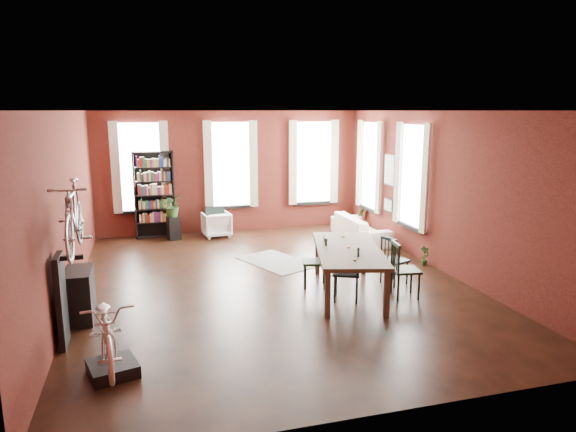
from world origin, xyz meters
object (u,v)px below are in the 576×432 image
object	(u,v)px
console_table	(80,295)
dining_chair_b	(315,261)
cream_sofa	(360,224)
plant_stand	(174,228)
white_armchair	(216,223)
dining_chair_d	(394,260)
bicycle_floor	(105,298)
dining_chair_a	(346,272)
bike_trainer	(113,368)
dining_table	(348,271)
bookshelf	(154,195)
dining_chair_c	(406,270)

from	to	relation	value
console_table	dining_chair_b	bearing A→B (deg)	6.77
cream_sofa	plant_stand	world-z (taller)	cream_sofa
white_armchair	cream_sofa	size ratio (longest dim) A/B	0.33
dining_chair_d	bicycle_floor	size ratio (longest dim) A/B	0.55
cream_sofa	dining_chair_a	bearing A→B (deg)	153.21
dining_chair_a	white_armchair	world-z (taller)	dining_chair_a
dining_chair_b	console_table	xyz separation A→B (m)	(-4.00, -0.47, -0.08)
dining_chair_a	bike_trainer	xyz separation A→B (m)	(-3.74, -1.63, -0.41)
dining_table	bicycle_floor	world-z (taller)	bicycle_floor
console_table	dining_chair_d	bearing A→B (deg)	2.40
bookshelf	cream_sofa	world-z (taller)	bookshelf
white_armchair	bicycle_floor	size ratio (longest dim) A/B	0.42
dining_chair_d	white_armchair	distance (m)	5.33
dining_chair_b	dining_chair_d	xyz separation A→B (m)	(1.49, -0.24, -0.02)
dining_table	console_table	distance (m)	4.46
dining_chair_b	plant_stand	bearing A→B (deg)	-136.74
dining_table	bike_trainer	bearing A→B (deg)	-138.81
bike_trainer	dining_table	bearing A→B (deg)	26.34
dining_chair_c	dining_chair_b	bearing A→B (deg)	63.66
dining_chair_a	dining_chair_b	world-z (taller)	dining_chair_a
white_armchair	bike_trainer	world-z (taller)	white_armchair
dining_chair_c	bookshelf	bearing A→B (deg)	44.15
console_table	dining_table	bearing A→B (deg)	-0.11
white_armchair	cream_sofa	distance (m)	3.69
plant_stand	dining_chair_b	bearing A→B (deg)	-62.02
dining_chair_d	plant_stand	distance (m)	5.94
dining_chair_b	bike_trainer	bearing A→B (deg)	-39.66
dining_chair_c	plant_stand	distance (m)	6.40
console_table	dining_chair_c	bearing A→B (deg)	-4.93
dining_table	cream_sofa	size ratio (longest dim) A/B	1.16
dining_chair_c	dining_table	bearing A→B (deg)	71.40
bicycle_floor	bike_trainer	bearing A→B (deg)	-48.37
dining_table	dining_chair_d	world-z (taller)	dining_chair_d
dining_table	cream_sofa	world-z (taller)	dining_table
dining_table	dining_chair_b	size ratio (longest dim) A/B	2.53
white_armchair	console_table	bearing A→B (deg)	54.26
bookshelf	cream_sofa	distance (m)	5.28
dining_chair_b	dining_chair_d	world-z (taller)	dining_chair_b
bookshelf	console_table	size ratio (longest dim) A/B	2.75
dining_chair_a	plant_stand	distance (m)	5.74
dining_chair_d	plant_stand	xyz separation A→B (m)	(-3.79, 4.57, -0.16)
dining_table	white_armchair	world-z (taller)	dining_table
bike_trainer	console_table	bearing A→B (deg)	106.23
dining_chair_b	cream_sofa	size ratio (longest dim) A/B	0.46
plant_stand	dining_chair_a	bearing A→B (deg)	-62.97
bicycle_floor	console_table	bearing A→B (deg)	98.68
dining_chair_b	cream_sofa	world-z (taller)	dining_chair_b
dining_chair_c	console_table	distance (m)	5.37
dining_chair_d	dining_chair_b	bearing A→B (deg)	60.30
plant_stand	dining_table	bearing A→B (deg)	-60.16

